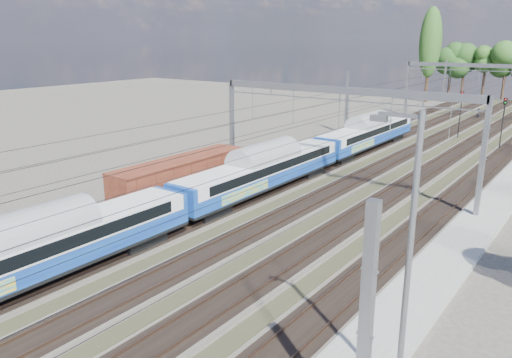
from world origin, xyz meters
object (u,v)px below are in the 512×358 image
Objects in this scene: freight_boxcar at (181,176)px; worker at (478,114)px; signal_far at (503,117)px; emu_train at (261,166)px; signal_near at (461,109)px; lamp_post at (406,255)px.

worker is at bearing 81.29° from freight_boxcar.
signal_far is (7.73, -23.06, 2.98)m from worker.
freight_boxcar is 7.29× the size of worker.
emu_train reaches higher than worker.
worker is (9.14, 59.64, -1.16)m from freight_boxcar.
signal_near is 7.33m from signal_far.
signal_near is at bearing 99.99° from lamp_post.
emu_train reaches higher than freight_boxcar.
signal_near is (6.42, 35.92, 1.34)m from emu_train.
emu_train is at bearing 47.69° from freight_boxcar.
lamp_post reaches higher than signal_near.
lamp_post is at bearing -28.49° from freight_boxcar.
worker is 73.53m from lamp_post.
worker is (4.63, 54.69, -1.67)m from emu_train.
signal_near is (1.79, -18.77, 3.01)m from worker.
freight_boxcar is 60.34m from worker.
signal_near is 0.58× the size of lamp_post.
freight_boxcar is 26.33m from lamp_post.
lamp_post is (22.90, -12.43, 3.78)m from freight_boxcar.
emu_train is 25.51m from lamp_post.
freight_boxcar is 40.32m from signal_far.
signal_far is 0.57× the size of lamp_post.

